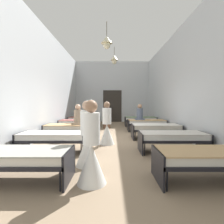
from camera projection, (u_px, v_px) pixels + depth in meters
name	position (u px, v px, depth m)	size (l,w,h in m)	color
ground_plane	(112.00, 140.00, 6.94)	(6.15, 13.39, 0.10)	#8C755B
room_shell	(112.00, 84.00, 8.07)	(5.95, 12.99, 4.57)	silver
bed_left_row_0	(17.00, 158.00, 3.12)	(1.90, 0.84, 0.57)	black
bed_right_row_0	(208.00, 157.00, 3.13)	(1.90, 0.84, 0.57)	black
bed_left_row_1	(53.00, 137.00, 5.01)	(1.90, 0.84, 0.57)	black
bed_right_row_1	(172.00, 137.00, 5.02)	(1.90, 0.84, 0.57)	black
bed_left_row_2	(69.00, 128.00, 6.91)	(1.90, 0.84, 0.57)	black
bed_right_row_2	(155.00, 128.00, 6.92)	(1.90, 0.84, 0.57)	black
bed_left_row_3	(78.00, 122.00, 8.81)	(1.90, 0.84, 0.57)	black
bed_right_row_3	(146.00, 122.00, 8.82)	(1.90, 0.84, 0.57)	black
bed_left_row_4	(84.00, 119.00, 10.71)	(1.90, 0.84, 0.57)	black
bed_right_row_4	(140.00, 119.00, 10.72)	(1.90, 0.84, 0.57)	black
nurse_near_aisle	(106.00, 129.00, 5.98)	(0.52, 0.52, 1.49)	white
nurse_mid_aisle	(87.00, 142.00, 3.91)	(0.52, 0.52, 1.49)	white
nurse_far_aisle	(91.00, 154.00, 3.04)	(0.52, 0.52, 1.49)	white
patient_seated_primary	(139.00, 114.00, 8.76)	(0.44, 0.44, 0.80)	#515B70
patient_seated_secondary	(77.00, 117.00, 6.88)	(0.44, 0.44, 0.80)	gray
potted_plant	(106.00, 114.00, 9.79)	(0.52, 0.52, 1.38)	brown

